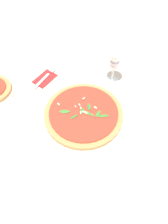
# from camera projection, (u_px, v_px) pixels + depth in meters

# --- Properties ---
(ground_plane) EXTENTS (6.00, 6.00, 0.00)m
(ground_plane) POSITION_uv_depth(u_px,v_px,m) (82.00, 116.00, 0.93)
(ground_plane) COLOR beige
(pizza_arugula_main) EXTENTS (0.35, 0.35, 0.05)m
(pizza_arugula_main) POSITION_uv_depth(u_px,v_px,m) (84.00, 114.00, 0.92)
(pizza_arugula_main) COLOR silver
(pizza_arugula_main) RESTS_ON ground_plane
(wine_glass) EXTENTS (0.08, 0.08, 0.18)m
(wine_glass) POSITION_uv_depth(u_px,v_px,m) (115.00, 61.00, 0.95)
(wine_glass) COLOR white
(wine_glass) RESTS_ON ground_plane
(napkin) EXTENTS (0.12, 0.09, 0.01)m
(napkin) POSITION_uv_depth(u_px,v_px,m) (45.00, 78.00, 1.06)
(napkin) COLOR #B21E1E
(napkin) RESTS_ON ground_plane
(fork) EXTENTS (0.19, 0.03, 0.00)m
(fork) POSITION_uv_depth(u_px,v_px,m) (46.00, 77.00, 1.06)
(fork) COLOR silver
(fork) RESTS_ON ground_plane
(side_plate_white) EXTENTS (0.19, 0.19, 0.02)m
(side_plate_white) POSITION_uv_depth(u_px,v_px,m) (74.00, 50.00, 1.18)
(side_plate_white) COLOR silver
(side_plate_white) RESTS_ON ground_plane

